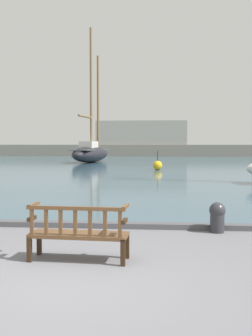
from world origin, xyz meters
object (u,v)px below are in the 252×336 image
(park_bench, at_px, (78,232))
(sailboat_centre_channel, at_px, (91,151))
(mooring_bollard, at_px, (217,216))
(channel_buoy, at_px, (158,165))

(park_bench, relative_size, sailboat_centre_channel, 0.13)
(park_bench, bearing_deg, mooring_bollard, 43.59)
(park_bench, distance_m, channel_buoy, 22.42)
(channel_buoy, bearing_deg, sailboat_centre_channel, 120.19)
(sailboat_centre_channel, bearing_deg, channel_buoy, -59.81)
(sailboat_centre_channel, xyz_separation_m, channel_buoy, (6.63, -11.40, -0.72))
(mooring_bollard, relative_size, channel_buoy, 0.49)
(park_bench, relative_size, mooring_bollard, 2.50)
(channel_buoy, bearing_deg, park_bench, -92.65)
(mooring_bollard, xyz_separation_m, channel_buoy, (-1.51, 19.98, 0.05))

